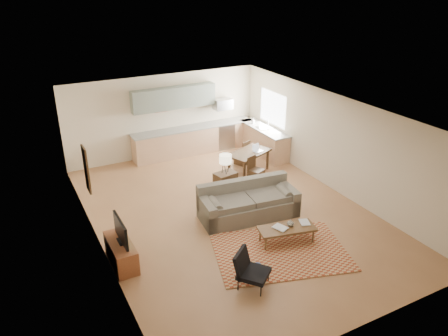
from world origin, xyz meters
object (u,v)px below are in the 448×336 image
sofa (249,201)px  dining_table (249,162)px  console_table (225,184)px  armchair (254,270)px  tv_credenza (121,253)px  coffee_table (286,235)px

sofa → dining_table: size_ratio=1.88×
sofa → console_table: size_ratio=3.72×
armchair → tv_credenza: 2.84m
armchair → dining_table: armchair is taller
tv_credenza → dining_table: dining_table is taller
sofa → armchair: 2.67m
armchair → tv_credenza: size_ratio=0.65×
armchair → dining_table: 5.31m
coffee_table → console_table: size_ratio=1.91×
console_table → dining_table: size_ratio=0.51×
console_table → dining_table: bearing=27.1°
tv_credenza → coffee_table: bearing=-15.3°
dining_table → coffee_table: bearing=-129.4°
coffee_table → dining_table: 3.85m
sofa → tv_credenza: (-3.35, -0.42, -0.18)m
armchair → dining_table: (2.62, 4.62, -0.03)m
armchair → tv_credenza: bearing=98.1°
tv_credenza → console_table: 3.79m
sofa → console_table: (0.02, 1.28, -0.10)m
tv_credenza → armchair: bearing=-42.7°
console_table → coffee_table: bearing=-96.3°
sofa → console_table: 1.28m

